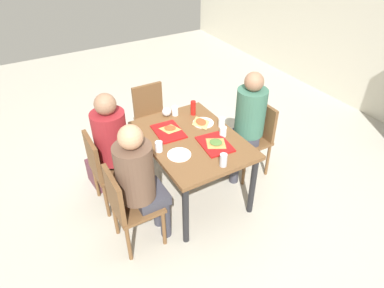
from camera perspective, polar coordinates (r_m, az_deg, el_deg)
The scene contains 24 objects.
ground_plane at distance 3.80m, azimuth 0.00°, elevation -8.20°, with size 10.00×10.00×0.02m, color #B2AD9E.
main_table at distance 3.38m, azimuth 0.00°, elevation -0.23°, with size 1.20×0.88×0.73m.
chair_near_left at distance 3.46m, azimuth -14.45°, elevation -3.60°, with size 0.40×0.40×0.85m.
chair_near_right at distance 3.02m, azimuth -10.85°, elevation -9.88°, with size 0.40×0.40×0.85m.
chair_far_side at distance 3.87m, azimuth 10.58°, elevation 1.67°, with size 0.40×0.40×0.85m.
chair_left_end at distance 4.20m, azimuth -6.77°, elevation 5.00°, with size 0.40×0.40×0.85m.
person_in_red at distance 3.34m, azimuth -12.80°, elevation 0.41°, with size 0.32×0.42×1.26m.
person_in_brown_jacket at distance 2.88m, azimuth -8.80°, elevation -5.51°, with size 0.32×0.42×1.26m.
person_far_side at distance 3.66m, azimuth 9.29°, elevation 4.27°, with size 0.32×0.42×1.26m.
tray_red_near at distance 3.42m, azimuth -3.98°, elevation 2.11°, with size 0.36×0.26×0.02m, color #B21414.
tray_red_far at distance 3.24m, azimuth 3.87°, elevation -0.02°, with size 0.36×0.26×0.02m, color #B21414.
paper_plate_center at distance 3.56m, azimuth 1.90°, elevation 3.59°, with size 0.22×0.22×0.01m, color white.
paper_plate_near_edge at distance 3.11m, azimuth -2.18°, elevation -1.81°, with size 0.22×0.22×0.01m, color white.
pizza_slice_a at distance 3.44m, azimuth -3.72°, elevation 2.65°, with size 0.21×0.21×0.02m.
pizza_slice_b at distance 3.23m, azimuth 4.05°, elevation 0.22°, with size 0.22×0.22×0.02m.
pizza_slice_c at distance 3.55m, azimuth 1.53°, elevation 3.70°, with size 0.23×0.18×0.02m.
plastic_cup_a at distance 3.50m, azimuth 5.04°, elevation 3.67°, with size 0.07×0.07×0.10m, color white.
plastic_cup_b at distance 3.15m, azimuth -5.60°, elevation -0.43°, with size 0.07×0.07×0.10m, color white.
plastic_cup_c at distance 3.69m, azimuth -2.87°, elevation 5.60°, with size 0.07×0.07×0.10m, color white.
plastic_cup_d at distance 3.35m, azimuth 5.24°, elevation 2.10°, with size 0.07×0.07×0.10m, color white.
soda_can at distance 2.96m, azimuth 5.32°, elevation -2.71°, with size 0.07×0.07×0.12m, color #B7BCC6.
condiment_bottle at distance 3.68m, azimuth 0.20°, elevation 6.09°, with size 0.06×0.06×0.16m, color red.
foil_bundle at distance 3.68m, azimuth -4.30°, elevation 5.45°, with size 0.10×0.10×0.10m, color silver.
handbag at distance 3.95m, azimuth -15.49°, elevation -4.93°, with size 0.32×0.16×0.28m, color #592D38.
Camera 1 is at (2.37, -1.38, 2.62)m, focal length 31.68 mm.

